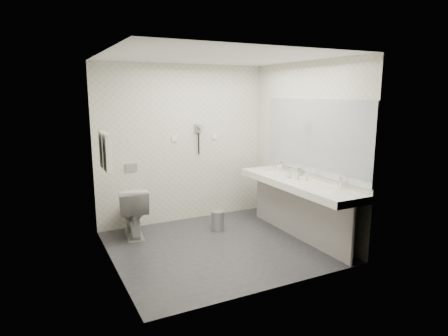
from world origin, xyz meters
TOP-DOWN VIEW (x-y plane):
  - floor at (0.00, 0.00)m, footprint 2.80×2.80m
  - ceiling at (0.00, 0.00)m, footprint 2.80×2.80m
  - wall_back at (0.00, 1.30)m, footprint 2.80×0.00m
  - wall_front at (0.00, -1.30)m, footprint 2.80×0.00m
  - wall_left at (-1.40, 0.00)m, footprint 0.00×2.60m
  - wall_right at (1.40, 0.00)m, footprint 0.00×2.60m
  - vanity_counter at (1.12, -0.20)m, footprint 0.55×2.20m
  - vanity_panel at (1.15, -0.20)m, footprint 0.03×2.15m
  - vanity_post_near at (1.18, -1.24)m, footprint 0.06×0.06m
  - vanity_post_far at (1.18, 0.84)m, footprint 0.06×0.06m
  - mirror at (1.39, -0.20)m, footprint 0.02×2.20m
  - basin_near at (1.12, -0.85)m, footprint 0.40×0.31m
  - basin_far at (1.12, 0.45)m, footprint 0.40×0.31m
  - faucet_near at (1.32, -0.85)m, footprint 0.04×0.04m
  - faucet_far at (1.32, 0.45)m, footprint 0.04×0.04m
  - soap_bottle_a at (1.16, -0.15)m, footprint 0.06×0.06m
  - soap_bottle_b at (1.12, -0.01)m, footprint 0.09×0.09m
  - soap_bottle_c at (1.23, -0.27)m, footprint 0.05×0.05m
  - glass_left at (1.36, 0.05)m, footprint 0.06×0.06m
  - glass_right at (1.24, 0.14)m, footprint 0.07×0.07m
  - toilet at (-0.94, 0.93)m, footprint 0.51×0.78m
  - flush_plate at (-0.85, 1.29)m, footprint 0.18×0.02m
  - pedal_bin at (0.26, 0.59)m, footprint 0.27×0.27m
  - bin_lid at (0.26, 0.59)m, footprint 0.20×0.20m
  - towel_rail at (-1.35, 0.55)m, footprint 0.02×0.62m
  - towel_near at (-1.34, 0.41)m, footprint 0.07×0.24m
  - towel_far at (-1.34, 0.69)m, footprint 0.07×0.24m
  - dryer_cradle at (0.25, 1.27)m, footprint 0.10×0.04m
  - dryer_barrel at (0.25, 1.20)m, footprint 0.08×0.14m
  - dryer_cord at (0.25, 1.26)m, footprint 0.02×0.02m
  - switch_plate_a at (-0.15, 1.29)m, footprint 0.09×0.02m
  - switch_plate_b at (0.55, 1.29)m, footprint 0.09×0.02m

SIDE VIEW (x-z plane):
  - floor at x=0.00m, z-range 0.00..0.00m
  - pedal_bin at x=0.26m, z-range 0.00..0.28m
  - bin_lid at x=0.26m, z-range 0.28..0.30m
  - toilet at x=-0.94m, z-range 0.00..0.74m
  - vanity_panel at x=1.15m, z-range 0.00..0.75m
  - vanity_post_near at x=1.18m, z-range 0.00..0.75m
  - vanity_post_far at x=1.18m, z-range 0.00..0.75m
  - vanity_counter at x=1.12m, z-range 0.75..0.85m
  - basin_near at x=1.12m, z-range 0.81..0.86m
  - basin_far at x=1.12m, z-range 0.81..0.86m
  - soap_bottle_b at x=1.12m, z-range 0.85..0.94m
  - glass_left at x=1.36m, z-range 0.85..0.95m
  - soap_bottle_a at x=1.16m, z-range 0.85..0.96m
  - glass_right at x=1.24m, z-range 0.85..0.96m
  - soap_bottle_c at x=1.23m, z-range 0.85..0.96m
  - faucet_near at x=1.32m, z-range 0.85..1.00m
  - faucet_far at x=1.32m, z-range 0.85..1.00m
  - flush_plate at x=-0.85m, z-range 0.89..1.01m
  - wall_back at x=0.00m, z-range -0.15..2.65m
  - wall_front at x=0.00m, z-range -0.15..2.65m
  - wall_left at x=-1.40m, z-range -0.05..2.55m
  - wall_right at x=1.40m, z-range -0.05..2.55m
  - dryer_cord at x=0.25m, z-range 1.07..1.43m
  - towel_near at x=-1.34m, z-range 1.09..1.57m
  - towel_far at x=-1.34m, z-range 1.09..1.57m
  - switch_plate_a at x=-0.15m, z-range 1.31..1.40m
  - switch_plate_b at x=0.55m, z-range 1.31..1.40m
  - mirror at x=1.39m, z-range 0.92..1.98m
  - dryer_cradle at x=0.25m, z-range 1.43..1.57m
  - dryer_barrel at x=0.25m, z-range 1.49..1.57m
  - towel_rail at x=-1.35m, z-range 1.54..1.56m
  - ceiling at x=0.00m, z-range 2.50..2.50m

